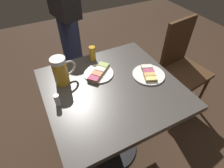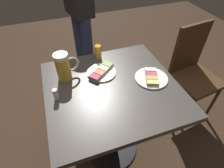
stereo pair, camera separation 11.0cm
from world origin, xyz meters
The scene contains 9 objects.
ground_plane centered at (0.00, 0.00, 0.00)m, with size 6.00×6.00×0.00m, color #382619.
cafe_table centered at (0.00, 0.00, 0.62)m, with size 0.77×0.81×0.77m.
plate_near centered at (0.02, 0.26, 0.78)m, with size 0.21×0.21×0.03m.
plate_far centered at (-0.14, -0.02, 0.78)m, with size 0.20×0.20×0.03m.
beer_mug centered at (-0.17, -0.25, 0.86)m, with size 0.09×0.15×0.18m.
beer_glass_small centered at (-0.32, 0.01, 0.82)m, with size 0.04×0.04×0.10m, color gold.
salt_shaker centered at (-0.01, -0.33, 0.81)m, with size 0.03×0.03×0.07m, color silver.
cafe_chair centered at (-0.21, 0.85, 0.53)m, with size 0.43×0.43×0.92m.
patron_standing centered at (-0.99, 0.01, 0.93)m, with size 0.35×0.24×1.60m.
Camera 2 is at (0.75, -0.26, 1.55)m, focal length 28.80 mm.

